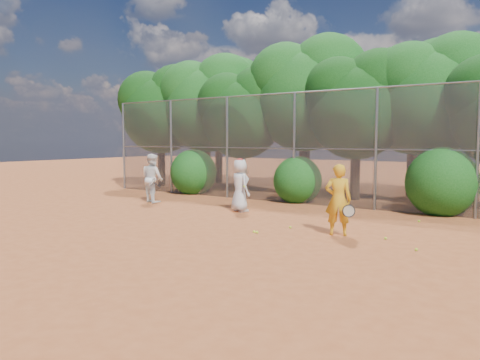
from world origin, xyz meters
The scene contains 23 objects.
ground centered at (0.00, 0.00, 0.00)m, with size 80.00×80.00×0.00m, color #A44E25.
fence_back centered at (-0.12, 6.00, 2.05)m, with size 20.05×0.09×4.03m.
tree_0 centered at (-9.44, 8.04, 3.93)m, with size 4.38×3.81×6.00m.
tree_1 centered at (-6.94, 8.54, 4.16)m, with size 4.64×4.03×6.35m.
tree_2 centered at (-4.45, 7.83, 3.58)m, with size 3.99×3.47×5.47m.
tree_3 centered at (-1.94, 8.84, 4.40)m, with size 4.89×4.26×6.70m.
tree_4 centered at (0.55, 8.24, 3.76)m, with size 4.19×3.64×5.73m.
tree_5 centered at (3.06, 9.04, 4.05)m, with size 4.51×3.92×6.17m.
tree_9 centered at (-7.94, 10.84, 4.34)m, with size 4.83×4.20×6.62m.
tree_10 centered at (-2.93, 11.05, 4.63)m, with size 5.15×4.48×7.06m.
tree_11 centered at (2.06, 10.64, 4.16)m, with size 4.64×4.03×6.35m.
bush_0 centered at (-6.00, 6.30, 1.00)m, with size 2.00×2.00×2.00m, color #124B14.
bush_1 centered at (-1.00, 6.30, 0.90)m, with size 1.80×1.80×1.80m, color #124B14.
bush_2 centered at (4.00, 6.30, 1.10)m, with size 2.20×2.20×2.20m, color #124B14.
player_yellow centered at (2.58, 1.47, 0.87)m, with size 0.87×0.62×1.74m.
player_teen centered at (-1.49, 3.23, 0.86)m, with size 0.99×0.86×1.73m.
player_white centered at (-5.41, 3.24, 0.90)m, with size 1.02×0.89×1.80m.
ball_0 centered at (1.23, 1.56, 0.03)m, with size 0.07×0.07×0.07m, color #C0E529.
ball_1 centered at (3.71, 1.60, 0.03)m, with size 0.07×0.07×0.07m, color #C0E529.
ball_2 centered at (0.75, 0.54, 0.03)m, with size 0.07×0.07×0.07m, color #C0E529.
ball_3 centered at (4.58, 0.85, 0.03)m, with size 0.07×0.07×0.07m, color #C0E529.
ball_4 centered at (0.85, 0.53, 0.03)m, with size 0.07×0.07×0.07m, color #C0E529.
ball_5 centered at (3.79, 4.42, 0.03)m, with size 0.07×0.07×0.07m, color #C0E529.
Camera 1 is at (6.92, -9.16, 2.33)m, focal length 35.00 mm.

